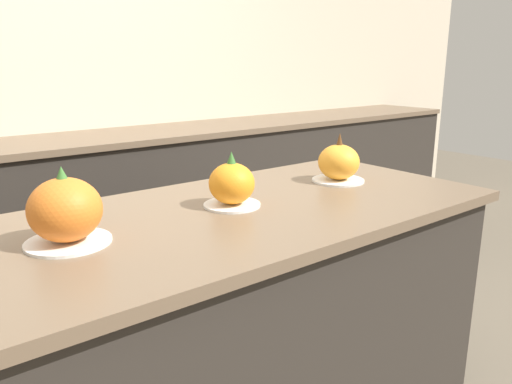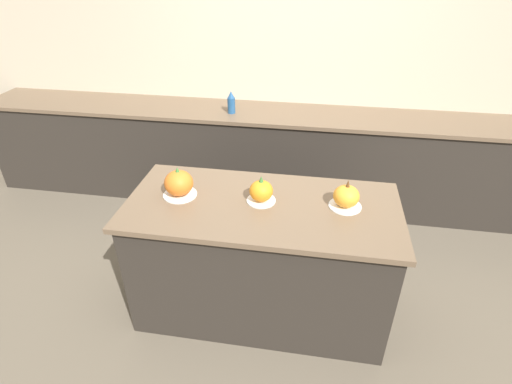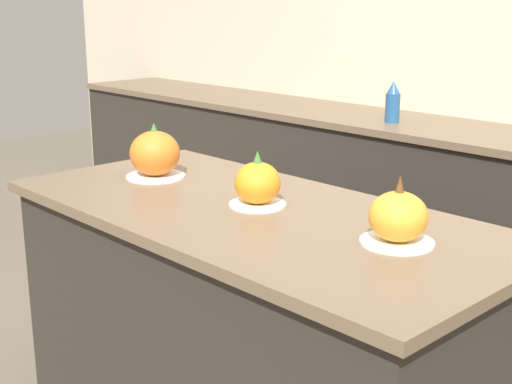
{
  "view_description": "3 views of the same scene",
  "coord_description": "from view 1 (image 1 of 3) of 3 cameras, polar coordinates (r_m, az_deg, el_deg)",
  "views": [
    {
      "loc": [
        -0.9,
        -1.21,
        1.34
      ],
      "look_at": [
        0.03,
        -0.03,
        0.94
      ],
      "focal_mm": 35.0,
      "sensor_mm": 36.0,
      "label": 1
    },
    {
      "loc": [
        0.3,
        -2.03,
        2.24
      ],
      "look_at": [
        -0.04,
        0.02,
        0.96
      ],
      "focal_mm": 28.0,
      "sensor_mm": 36.0,
      "label": 2
    },
    {
      "loc": [
        1.55,
        -1.45,
        1.52
      ],
      "look_at": [
        0.03,
        -0.01,
        0.95
      ],
      "focal_mm": 50.0,
      "sensor_mm": 36.0,
      "label": 3
    }
  ],
  "objects": [
    {
      "name": "wall_back",
      "position": [
        3.16,
        -22.27,
        12.21
      ],
      "size": [
        8.0,
        0.06,
        2.5
      ],
      "color": "beige",
      "rests_on": "ground_plane"
    },
    {
      "name": "kitchen_island",
      "position": [
        1.75,
        -1.5,
        -15.78
      ],
      "size": [
        1.7,
        0.8,
        0.89
      ],
      "color": "#2D2823",
      "rests_on": "ground_plane"
    },
    {
      "name": "back_counter",
      "position": [
        2.98,
        -18.98,
        -2.99
      ],
      "size": [
        6.0,
        0.6,
        0.93
      ],
      "color": "#2D2823",
      "rests_on": "ground_plane"
    },
    {
      "name": "pumpkin_cake_left",
      "position": [
        1.34,
        -20.95,
        -2.11
      ],
      "size": [
        0.22,
        0.22,
        0.2
      ],
      "color": "white",
      "rests_on": "kitchen_island"
    },
    {
      "name": "pumpkin_cake_center",
      "position": [
        1.58,
        -2.79,
        0.8
      ],
      "size": [
        0.18,
        0.18,
        0.18
      ],
      "color": "white",
      "rests_on": "kitchen_island"
    },
    {
      "name": "pumpkin_cake_right",
      "position": [
        1.93,
        9.43,
        3.24
      ],
      "size": [
        0.2,
        0.2,
        0.19
      ],
      "color": "white",
      "rests_on": "kitchen_island"
    }
  ]
}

